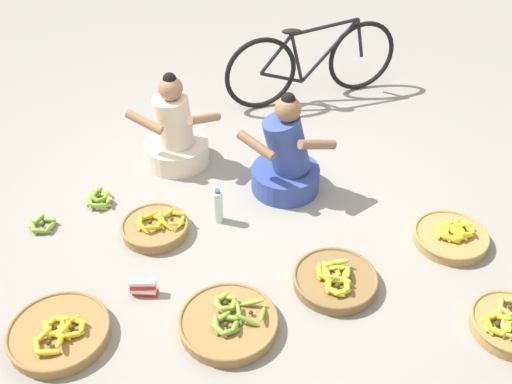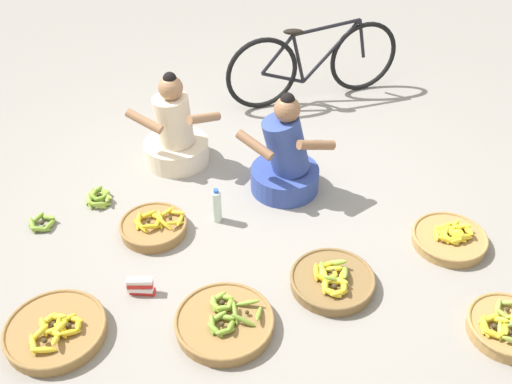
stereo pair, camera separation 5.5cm
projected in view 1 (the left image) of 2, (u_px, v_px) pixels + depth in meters
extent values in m
plane|color=gray|center=(256.00, 213.00, 4.44)|extent=(10.00, 10.00, 0.00)
cylinder|color=#334793|center=(284.00, 178.00, 4.62)|extent=(0.52, 0.52, 0.18)
cylinder|color=#334793|center=(285.00, 145.00, 4.44)|extent=(0.39, 0.30, 0.48)
sphere|color=#8C6042|center=(286.00, 109.00, 4.25)|extent=(0.19, 0.19, 0.19)
sphere|color=black|center=(286.00, 100.00, 4.20)|extent=(0.10, 0.10, 0.10)
cylinder|color=#8C6042|center=(254.00, 145.00, 4.28)|extent=(0.29, 0.23, 0.16)
cylinder|color=#8C6042|center=(315.00, 144.00, 4.29)|extent=(0.31, 0.20, 0.16)
cylinder|color=beige|center=(175.00, 152.00, 4.91)|extent=(0.52, 0.52, 0.18)
cylinder|color=beige|center=(172.00, 121.00, 4.73)|extent=(0.32, 0.30, 0.42)
sphere|color=#9E704C|center=(168.00, 89.00, 4.55)|extent=(0.19, 0.19, 0.19)
sphere|color=black|center=(168.00, 79.00, 4.50)|extent=(0.10, 0.10, 0.10)
cylinder|color=#9E704C|center=(142.00, 122.00, 4.56)|extent=(0.31, 0.19, 0.16)
cylinder|color=#9E704C|center=(202.00, 119.00, 4.61)|extent=(0.26, 0.27, 0.16)
torus|color=black|center=(259.00, 74.00, 5.44)|extent=(0.66, 0.28, 0.68)
torus|color=black|center=(359.00, 56.00, 5.73)|extent=(0.66, 0.28, 0.68)
cylinder|color=black|center=(327.00, 51.00, 5.56)|extent=(0.53, 0.22, 0.55)
cylinder|color=black|center=(295.00, 59.00, 5.49)|extent=(0.15, 0.08, 0.49)
cylinder|color=black|center=(323.00, 27.00, 5.40)|extent=(0.62, 0.26, 0.08)
cylinder|color=black|center=(280.00, 78.00, 5.55)|extent=(0.41, 0.18, 0.18)
cylinder|color=black|center=(274.00, 54.00, 5.38)|extent=(0.31, 0.14, 0.35)
cylinder|color=black|center=(358.00, 38.00, 5.60)|extent=(0.12, 0.07, 0.38)
ellipsoid|color=black|center=(290.00, 32.00, 5.30)|extent=(0.18, 0.08, 0.05)
cylinder|color=olive|center=(227.00, 324.00, 3.58)|extent=(0.58, 0.58, 0.07)
torus|color=olive|center=(227.00, 320.00, 3.56)|extent=(0.59, 0.59, 0.02)
ellipsoid|color=olive|center=(261.00, 314.00, 3.56)|extent=(0.05, 0.16, 0.07)
ellipsoid|color=olive|center=(250.00, 303.00, 3.63)|extent=(0.16, 0.03, 0.08)
ellipsoid|color=olive|center=(238.00, 314.00, 3.56)|extent=(0.06, 0.16, 0.08)
ellipsoid|color=olive|center=(246.00, 321.00, 3.51)|extent=(0.16, 0.06, 0.09)
sphere|color=#382D19|center=(249.00, 313.00, 3.57)|extent=(0.03, 0.03, 0.03)
ellipsoid|color=#8CAD38|center=(232.00, 304.00, 3.62)|extent=(0.05, 0.12, 0.07)
ellipsoid|color=#8CAD38|center=(227.00, 297.00, 3.67)|extent=(0.12, 0.07, 0.06)
ellipsoid|color=#8CAD38|center=(220.00, 298.00, 3.66)|extent=(0.12, 0.09, 0.07)
ellipsoid|color=#8CAD38|center=(216.00, 304.00, 3.62)|extent=(0.06, 0.12, 0.07)
ellipsoid|color=#8CAD38|center=(218.00, 308.00, 3.60)|extent=(0.11, 0.11, 0.06)
ellipsoid|color=#8CAD38|center=(227.00, 309.00, 3.59)|extent=(0.12, 0.08, 0.07)
sphere|color=#382D19|center=(224.00, 303.00, 3.63)|extent=(0.03, 0.03, 0.03)
ellipsoid|color=olive|center=(234.00, 326.00, 3.49)|extent=(0.06, 0.13, 0.08)
ellipsoid|color=olive|center=(228.00, 318.00, 3.54)|extent=(0.13, 0.07, 0.06)
ellipsoid|color=olive|center=(220.00, 318.00, 3.53)|extent=(0.13, 0.09, 0.07)
ellipsoid|color=olive|center=(215.00, 325.00, 3.49)|extent=(0.05, 0.13, 0.08)
ellipsoid|color=olive|center=(218.00, 331.00, 3.47)|extent=(0.12, 0.11, 0.06)
ellipsoid|color=olive|center=(229.00, 332.00, 3.46)|extent=(0.13, 0.09, 0.06)
sphere|color=#382D19|center=(225.00, 325.00, 3.50)|extent=(0.03, 0.03, 0.03)
cylinder|color=#A87F47|center=(448.00, 238.00, 4.18)|extent=(0.50, 0.50, 0.07)
torus|color=#A87F47|center=(449.00, 234.00, 4.16)|extent=(0.51, 0.51, 0.02)
ellipsoid|color=yellow|center=(467.00, 228.00, 4.15)|extent=(0.06, 0.14, 0.08)
ellipsoid|color=yellow|center=(461.00, 224.00, 4.19)|extent=(0.14, 0.09, 0.08)
ellipsoid|color=yellow|center=(452.00, 224.00, 4.18)|extent=(0.13, 0.12, 0.09)
ellipsoid|color=yellow|center=(451.00, 231.00, 4.14)|extent=(0.07, 0.15, 0.07)
ellipsoid|color=yellow|center=(457.00, 234.00, 4.10)|extent=(0.14, 0.10, 0.08)
ellipsoid|color=yellow|center=(465.00, 234.00, 4.10)|extent=(0.14, 0.09, 0.09)
sphere|color=#382D19|center=(459.00, 229.00, 4.15)|extent=(0.04, 0.04, 0.04)
ellipsoid|color=gold|center=(460.00, 230.00, 4.13)|extent=(0.05, 0.14, 0.09)
ellipsoid|color=gold|center=(452.00, 225.00, 4.18)|extent=(0.15, 0.10, 0.08)
ellipsoid|color=gold|center=(442.00, 226.00, 4.18)|extent=(0.13, 0.13, 0.06)
ellipsoid|color=gold|center=(445.00, 235.00, 4.11)|extent=(0.13, 0.13, 0.07)
ellipsoid|color=gold|center=(456.00, 236.00, 4.10)|extent=(0.15, 0.09, 0.07)
sphere|color=#382D19|center=(450.00, 230.00, 4.14)|extent=(0.03, 0.03, 0.03)
ellipsoid|color=yellow|center=(453.00, 230.00, 4.15)|extent=(0.07, 0.14, 0.06)
ellipsoid|color=yellow|center=(442.00, 225.00, 4.18)|extent=(0.14, 0.05, 0.09)
ellipsoid|color=yellow|center=(436.00, 231.00, 4.14)|extent=(0.05, 0.14, 0.07)
ellipsoid|color=yellow|center=(446.00, 237.00, 4.09)|extent=(0.14, 0.06, 0.07)
sphere|color=#382D19|center=(445.00, 231.00, 4.13)|extent=(0.03, 0.03, 0.03)
ellipsoid|color=yellow|center=(459.00, 235.00, 4.11)|extent=(0.06, 0.12, 0.07)
ellipsoid|color=yellow|center=(453.00, 229.00, 4.15)|extent=(0.12, 0.09, 0.07)
ellipsoid|color=yellow|center=(447.00, 229.00, 4.15)|extent=(0.12, 0.07, 0.07)
ellipsoid|color=yellow|center=(445.00, 231.00, 4.13)|extent=(0.09, 0.12, 0.08)
ellipsoid|color=yellow|center=(445.00, 234.00, 4.11)|extent=(0.06, 0.12, 0.08)
ellipsoid|color=yellow|center=(451.00, 238.00, 4.08)|extent=(0.12, 0.08, 0.07)
ellipsoid|color=yellow|center=(457.00, 238.00, 4.08)|extent=(0.12, 0.09, 0.06)
sphere|color=#382D19|center=(452.00, 234.00, 4.12)|extent=(0.03, 0.03, 0.03)
cylinder|color=olive|center=(153.00, 229.00, 4.24)|extent=(0.46, 0.46, 0.08)
torus|color=olive|center=(153.00, 225.00, 4.22)|extent=(0.47, 0.47, 0.02)
ellipsoid|color=yellow|center=(180.00, 221.00, 4.22)|extent=(0.05, 0.16, 0.05)
ellipsoid|color=yellow|center=(175.00, 213.00, 4.28)|extent=(0.16, 0.09, 0.07)
ellipsoid|color=yellow|center=(165.00, 214.00, 4.27)|extent=(0.14, 0.12, 0.07)
ellipsoid|color=yellow|center=(160.00, 221.00, 4.21)|extent=(0.07, 0.16, 0.08)
ellipsoid|color=yellow|center=(164.00, 224.00, 4.17)|extent=(0.15, 0.11, 0.09)
ellipsoid|color=yellow|center=(175.00, 224.00, 4.18)|extent=(0.14, 0.12, 0.09)
sphere|color=#382D19|center=(170.00, 220.00, 4.23)|extent=(0.03, 0.03, 0.03)
ellipsoid|color=gold|center=(158.00, 222.00, 4.20)|extent=(0.04, 0.16, 0.07)
ellipsoid|color=gold|center=(156.00, 217.00, 4.24)|extent=(0.14, 0.13, 0.07)
ellipsoid|color=gold|center=(146.00, 217.00, 4.25)|extent=(0.16, 0.09, 0.07)
ellipsoid|color=gold|center=(138.00, 222.00, 4.20)|extent=(0.04, 0.16, 0.08)
ellipsoid|color=gold|center=(141.00, 227.00, 4.16)|extent=(0.14, 0.13, 0.06)
ellipsoid|color=gold|center=(152.00, 228.00, 4.15)|extent=(0.15, 0.10, 0.08)
sphere|color=#382D19|center=(148.00, 223.00, 4.20)|extent=(0.03, 0.03, 0.03)
cylinder|color=brown|center=(333.00, 281.00, 3.86)|extent=(0.53, 0.53, 0.07)
torus|color=brown|center=(334.00, 277.00, 3.83)|extent=(0.54, 0.54, 0.02)
ellipsoid|color=yellow|center=(343.00, 276.00, 3.81)|extent=(0.06, 0.13, 0.05)
ellipsoid|color=yellow|center=(334.00, 268.00, 3.86)|extent=(0.13, 0.05, 0.06)
ellipsoid|color=yellow|center=(326.00, 275.00, 3.81)|extent=(0.05, 0.13, 0.06)
ellipsoid|color=yellow|center=(335.00, 281.00, 3.78)|extent=(0.13, 0.04, 0.05)
sphere|color=#382D19|center=(335.00, 274.00, 3.82)|extent=(0.03, 0.03, 0.03)
ellipsoid|color=#8CAD38|center=(346.00, 271.00, 3.83)|extent=(0.06, 0.17, 0.09)
ellipsoid|color=#8CAD38|center=(336.00, 262.00, 3.89)|extent=(0.17, 0.07, 0.10)
ellipsoid|color=#8CAD38|center=(323.00, 271.00, 3.84)|extent=(0.04, 0.17, 0.06)
ellipsoid|color=#8CAD38|center=(337.00, 278.00, 3.78)|extent=(0.17, 0.05, 0.09)
sphere|color=#382D19|center=(335.00, 271.00, 3.84)|extent=(0.03, 0.03, 0.03)
ellipsoid|color=gold|center=(336.00, 272.00, 3.83)|extent=(0.05, 0.13, 0.06)
ellipsoid|color=gold|center=(324.00, 265.00, 3.88)|extent=(0.14, 0.06, 0.07)
ellipsoid|color=gold|center=(318.00, 271.00, 3.83)|extent=(0.04, 0.13, 0.07)
ellipsoid|color=gold|center=(325.00, 278.00, 3.79)|extent=(0.14, 0.07, 0.07)
sphere|color=#382D19|center=(327.00, 272.00, 3.83)|extent=(0.03, 0.03, 0.03)
ellipsoid|color=yellow|center=(345.00, 285.00, 3.73)|extent=(0.05, 0.14, 0.08)
ellipsoid|color=yellow|center=(341.00, 280.00, 3.77)|extent=(0.13, 0.11, 0.07)
ellipsoid|color=yellow|center=(331.00, 279.00, 3.77)|extent=(0.13, 0.10, 0.09)
ellipsoid|color=yellow|center=(327.00, 285.00, 3.74)|extent=(0.06, 0.14, 0.07)
ellipsoid|color=yellow|center=(334.00, 292.00, 3.70)|extent=(0.14, 0.08, 0.07)
ellipsoid|color=yellow|center=(341.00, 292.00, 3.70)|extent=(0.14, 0.09, 0.06)
sphere|color=#382D19|center=(336.00, 285.00, 3.74)|extent=(0.04, 0.04, 0.04)
cylinder|color=olive|center=(58.00, 334.00, 3.52)|extent=(0.58, 0.58, 0.07)
torus|color=olive|center=(56.00, 330.00, 3.50)|extent=(0.60, 0.60, 0.02)
ellipsoid|color=gold|center=(80.00, 326.00, 3.49)|extent=(0.06, 0.13, 0.07)
ellipsoid|color=gold|center=(77.00, 321.00, 3.52)|extent=(0.13, 0.08, 0.06)
ellipsoid|color=gold|center=(68.00, 321.00, 3.52)|extent=(0.13, 0.09, 0.06)
ellipsoid|color=gold|center=(61.00, 329.00, 3.47)|extent=(0.06, 0.13, 0.07)
ellipsoid|color=gold|center=(62.00, 334.00, 3.45)|extent=(0.12, 0.11, 0.07)
ellipsoid|color=gold|center=(73.00, 335.00, 3.44)|extent=(0.13, 0.09, 0.06)
sphere|color=#382D19|center=(71.00, 328.00, 3.48)|extent=(0.03, 0.03, 0.03)
ellipsoid|color=yellow|center=(64.00, 328.00, 3.47)|extent=(0.06, 0.13, 0.08)
ellipsoid|color=yellow|center=(59.00, 319.00, 3.52)|extent=(0.13, 0.06, 0.07)
ellipsoid|color=yellow|center=(50.00, 323.00, 3.51)|extent=(0.11, 0.12, 0.06)
ellipsoid|color=yellow|center=(46.00, 330.00, 3.46)|extent=(0.09, 0.13, 0.09)
ellipsoid|color=yellow|center=(58.00, 333.00, 3.44)|extent=(0.13, 0.10, 0.08)
sphere|color=#382D19|center=(55.00, 327.00, 3.48)|extent=(0.04, 0.04, 0.04)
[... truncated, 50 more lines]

